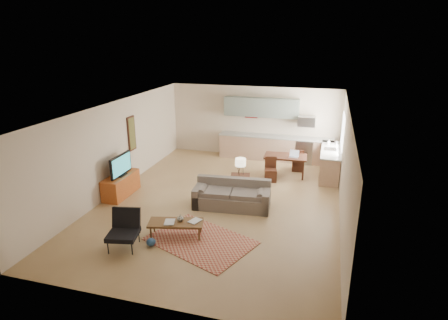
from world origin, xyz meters
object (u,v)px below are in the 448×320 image
(sofa, at_px, (232,195))
(coffee_table, at_px, (176,229))
(tv_credenza, at_px, (121,185))
(console_table, at_px, (240,185))
(armchair, at_px, (123,231))
(dining_table, at_px, (285,166))

(sofa, xyz_separation_m, coffee_table, (-0.86, -1.89, -0.18))
(tv_credenza, xyz_separation_m, console_table, (3.38, 0.97, 0.01))
(sofa, relative_size, tv_credenza, 1.59)
(sofa, bearing_deg, coffee_table, -119.59)
(console_table, bearing_deg, sofa, -101.76)
(coffee_table, distance_m, tv_credenza, 3.08)
(armchair, xyz_separation_m, tv_credenza, (-1.57, 2.58, -0.11))
(coffee_table, relative_size, console_table, 2.00)
(coffee_table, xyz_separation_m, tv_credenza, (-2.50, 1.80, 0.12))
(armchair, distance_m, tv_credenza, 3.02)
(coffee_table, bearing_deg, dining_table, 53.64)
(coffee_table, distance_m, dining_table, 5.13)
(coffee_table, xyz_separation_m, dining_table, (1.95, 4.74, 0.16))
(dining_table, bearing_deg, armchair, -120.68)
(armchair, relative_size, console_table, 1.32)
(dining_table, bearing_deg, console_table, -121.68)
(sofa, distance_m, dining_table, 3.06)
(tv_credenza, distance_m, dining_table, 5.34)
(sofa, height_order, dining_table, sofa)
(sofa, bearing_deg, dining_table, 63.83)
(coffee_table, relative_size, armchair, 1.51)
(coffee_table, height_order, armchair, armchair)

